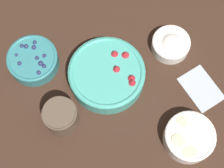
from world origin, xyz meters
TOP-DOWN VIEW (x-y plane):
  - ground_plane at (0.00, 0.00)m, footprint 4.00×4.00m
  - bowl_strawberries at (-0.05, -0.03)m, footprint 0.23×0.23m
  - bowl_blueberries at (-0.22, -0.18)m, footprint 0.15×0.15m
  - bowl_bananas at (0.24, 0.05)m, footprint 0.14×0.14m
  - bowl_cream at (-0.02, 0.20)m, footprint 0.12×0.12m
  - jar_chocolate at (-0.02, -0.21)m, footprint 0.10×0.10m
  - napkin at (0.14, 0.19)m, footprint 0.13×0.10m

SIDE VIEW (x-z plane):
  - ground_plane at x=0.00m, z-range 0.00..0.00m
  - napkin at x=0.14m, z-range 0.00..0.01m
  - bowl_cream at x=-0.02m, z-range 0.00..0.05m
  - bowl_blueberries at x=-0.22m, z-range 0.00..0.06m
  - bowl_bananas at x=0.24m, z-range 0.00..0.06m
  - bowl_strawberries at x=-0.05m, z-range 0.00..0.08m
  - jar_chocolate at x=-0.02m, z-range 0.00..0.09m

